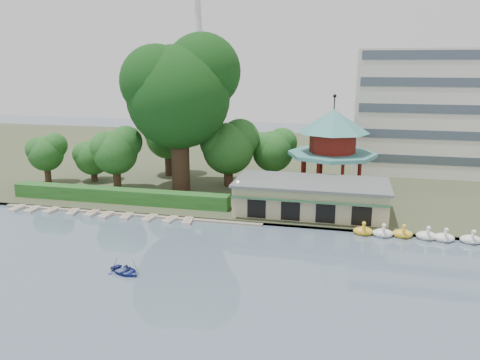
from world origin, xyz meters
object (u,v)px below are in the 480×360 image
(dock, at_px, (129,213))
(pavilion, at_px, (332,143))
(big_tree, at_px, (180,89))
(boathouse, at_px, (311,197))
(rowboat_with_passengers, at_px, (125,268))

(dock, xyz_separation_m, pavilion, (24.00, 14.80, 7.36))
(dock, xyz_separation_m, big_tree, (3.19, 11.03, 14.65))
(boathouse, relative_size, pavilion, 1.38)
(rowboat_with_passengers, bearing_deg, big_tree, 98.51)
(boathouse, distance_m, pavilion, 11.43)
(big_tree, height_order, rowboat_with_passengers, big_tree)
(pavilion, xyz_separation_m, rowboat_with_passengers, (-16.84, -30.27, -7.03))
(big_tree, bearing_deg, boathouse, -18.40)
(rowboat_with_passengers, bearing_deg, pavilion, 60.92)
(dock, xyz_separation_m, boathouse, (22.00, 4.77, 2.25))
(big_tree, distance_m, rowboat_with_passengers, 30.38)
(dock, distance_m, rowboat_with_passengers, 17.05)
(pavilion, xyz_separation_m, big_tree, (-20.81, -3.77, 7.29))
(dock, relative_size, big_tree, 1.54)
(dock, relative_size, boathouse, 1.83)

